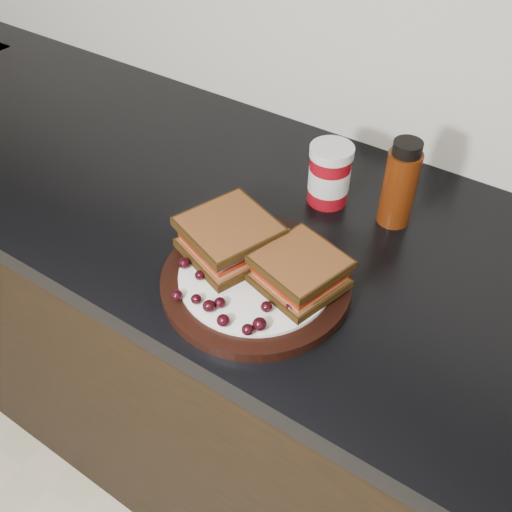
{
  "coord_description": "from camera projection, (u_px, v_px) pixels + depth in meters",
  "views": [
    {
      "loc": [
        0.51,
        1.08,
        1.51
      ],
      "look_at": [
        0.19,
        1.56,
        0.96
      ],
      "focal_mm": 40.0,
      "sensor_mm": 36.0,
      "label": 1
    }
  ],
  "objects": [
    {
      "name": "base_cabinets",
      "position": [
        223.0,
        356.0,
        1.33
      ],
      "size": [
        3.96,
        0.58,
        0.86
      ],
      "primitive_type": "cube",
      "color": "black",
      "rests_on": "ground_plane"
    },
    {
      "name": "countertop",
      "position": [
        213.0,
        204.0,
        1.02
      ],
      "size": [
        3.98,
        0.6,
        0.04
      ],
      "primitive_type": "cube",
      "color": "black",
      "rests_on": "base_cabinets"
    },
    {
      "name": "plate",
      "position": [
        256.0,
        281.0,
        0.84
      ],
      "size": [
        0.28,
        0.28,
        0.02
      ],
      "primitive_type": "cylinder",
      "color": "black",
      "rests_on": "countertop"
    },
    {
      "name": "sandwich_left",
      "position": [
        229.0,
        238.0,
        0.84
      ],
      "size": [
        0.16,
        0.16,
        0.06
      ],
      "primitive_type": null,
      "rotation": [
        0.0,
        0.0,
        -0.35
      ],
      "color": "brown",
      "rests_on": "plate"
    },
    {
      "name": "sandwich_right",
      "position": [
        300.0,
        271.0,
        0.8
      ],
      "size": [
        0.13,
        0.13,
        0.05
      ],
      "primitive_type": null,
      "rotation": [
        0.0,
        0.0,
        -0.27
      ],
      "color": "brown",
      "rests_on": "plate"
    },
    {
      "name": "grape_0",
      "position": [
        184.0,
        263.0,
        0.83
      ],
      "size": [
        0.02,
        0.02,
        0.02
      ],
      "primitive_type": "ellipsoid",
      "color": "black",
      "rests_on": "plate"
    },
    {
      "name": "grape_1",
      "position": [
        200.0,
        275.0,
        0.82
      ],
      "size": [
        0.02,
        0.02,
        0.01
      ],
      "primitive_type": "ellipsoid",
      "color": "black",
      "rests_on": "plate"
    },
    {
      "name": "grape_2",
      "position": [
        177.0,
        295.0,
        0.79
      ],
      "size": [
        0.02,
        0.02,
        0.01
      ],
      "primitive_type": "ellipsoid",
      "color": "black",
      "rests_on": "plate"
    },
    {
      "name": "grape_3",
      "position": [
        196.0,
        299.0,
        0.78
      ],
      "size": [
        0.02,
        0.02,
        0.01
      ],
      "primitive_type": "ellipsoid",
      "color": "black",
      "rests_on": "plate"
    },
    {
      "name": "grape_4",
      "position": [
        209.0,
        306.0,
        0.77
      ],
      "size": [
        0.02,
        0.02,
        0.02
      ],
      "primitive_type": "ellipsoid",
      "color": "black",
      "rests_on": "plate"
    },
    {
      "name": "grape_5",
      "position": [
        220.0,
        303.0,
        0.78
      ],
      "size": [
        0.02,
        0.02,
        0.02
      ],
      "primitive_type": "ellipsoid",
      "color": "black",
      "rests_on": "plate"
    },
    {
      "name": "grape_6",
      "position": [
        223.0,
        320.0,
        0.75
      ],
      "size": [
        0.02,
        0.02,
        0.02
      ],
      "primitive_type": "ellipsoid",
      "color": "black",
      "rests_on": "plate"
    },
    {
      "name": "grape_7",
      "position": [
        248.0,
        330.0,
        0.74
      ],
      "size": [
        0.02,
        0.02,
        0.02
      ],
      "primitive_type": "ellipsoid",
      "color": "black",
      "rests_on": "plate"
    },
    {
      "name": "grape_8",
      "position": [
        260.0,
        324.0,
        0.75
      ],
      "size": [
        0.02,
        0.02,
        0.02
      ],
      "primitive_type": "ellipsoid",
      "color": "black",
      "rests_on": "plate"
    },
    {
      "name": "grape_9",
      "position": [
        266.0,
        307.0,
        0.77
      ],
      "size": [
        0.02,
        0.02,
        0.02
      ],
      "primitive_type": "ellipsoid",
      "color": "black",
      "rests_on": "plate"
    },
    {
      "name": "grape_10",
      "position": [
        291.0,
        308.0,
        0.77
      ],
      "size": [
        0.02,
        0.02,
        0.02
      ],
      "primitive_type": "ellipsoid",
      "color": "black",
      "rests_on": "plate"
    },
    {
      "name": "grape_11",
      "position": [
        293.0,
        296.0,
        0.78
      ],
      "size": [
        0.02,
        0.02,
        0.02
      ],
      "primitive_type": "ellipsoid",
      "color": "black",
      "rests_on": "plate"
    },
    {
      "name": "grape_12",
      "position": [
        302.0,
        297.0,
        0.78
      ],
      "size": [
        0.02,
        0.02,
        0.01
      ],
      "primitive_type": "ellipsoid",
      "color": "black",
      "rests_on": "plate"
    },
    {
      "name": "grape_13",
      "position": [
        318.0,
        282.0,
        0.8
      ],
      "size": [
        0.02,
        0.02,
        0.02
      ],
      "primitive_type": "ellipsoid",
      "color": "black",
      "rests_on": "plate"
    },
    {
      "name": "grape_14",
      "position": [
        311.0,
        268.0,
        0.82
      ],
      "size": [
        0.02,
        0.02,
        0.02
      ],
      "primitive_type": "ellipsoid",
      "color": "black",
      "rests_on": "plate"
    },
    {
      "name": "grape_15",
      "position": [
        256.0,
        249.0,
        0.85
      ],
      "size": [
        0.02,
        0.02,
        0.02
      ],
      "primitive_type": "ellipsoid",
      "color": "black",
      "rests_on": "plate"
    },
    {
      "name": "grape_16",
      "position": [
        239.0,
        239.0,
        0.87
      ],
      "size": [
        0.02,
        0.02,
        0.02
      ],
      "primitive_type": "ellipsoid",
      "color": "black",
      "rests_on": "plate"
    },
    {
      "name": "grape_17",
      "position": [
        230.0,
        241.0,
        0.87
      ],
      "size": [
        0.02,
        0.02,
        0.02
      ],
      "primitive_type": "ellipsoid",
      "color": "black",
      "rests_on": "plate"
    },
    {
      "name": "grape_18",
      "position": [
        210.0,
        247.0,
        0.86
      ],
      "size": [
        0.02,
        0.02,
        0.02
      ],
      "primitive_type": "ellipsoid",
      "color": "black",
      "rests_on": "plate"
    },
    {
      "name": "grape_19",
      "position": [
        201.0,
        246.0,
        0.86
      ],
      "size": [
        0.02,
        0.02,
        0.02
      ],
      "primitive_type": "ellipsoid",
      "color": "black",
      "rests_on": "plate"
    },
    {
      "name": "grape_20",
      "position": [
        237.0,
        247.0,
        0.86
      ],
      "size": [
        0.02,
        0.02,
        0.02
      ],
      "primitive_type": "ellipsoid",
      "color": "black",
      "rests_on": "plate"
    },
    {
      "name": "grape_21",
      "position": [
        233.0,
        245.0,
        0.86
      ],
      "size": [
        0.02,
        0.02,
        0.02
      ],
      "primitive_type": "ellipsoid",
      "color": "black",
      "rests_on": "plate"
    },
    {
      "name": "grape_22",
      "position": [
        219.0,
        258.0,
        0.84
      ],
      "size": [
        0.02,
        0.02,
        0.02
      ],
      "primitive_type": "ellipsoid",
      "color": "black",
      "rests_on": "plate"
    },
    {
      "name": "condiment_jar",
      "position": [
        329.0,
        175.0,
        0.95
      ],
      "size": [
        0.09,
        0.09,
        0.11
      ],
      "primitive_type": "cylinder",
      "rotation": [
        0.0,
        0.0,
        -0.31
      ],
      "color": "maroon",
      "rests_on": "countertop"
    },
    {
      "name": "oil_bottle",
      "position": [
        400.0,
        183.0,
        0.9
      ],
      "size": [
        0.06,
        0.06,
        0.15
      ],
      "primitive_type": "cylinder",
      "rotation": [
        0.0,
        0.0,
        -0.08
      ],
      "color": "#4A1C07",
      "rests_on": "countertop"
    }
  ]
}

